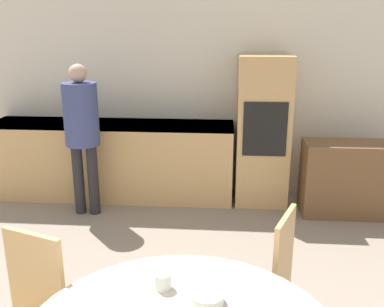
{
  "coord_description": "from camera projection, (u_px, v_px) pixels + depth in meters",
  "views": [
    {
      "loc": [
        0.27,
        -0.23,
        2.02
      ],
      "look_at": [
        0.03,
        2.78,
        1.12
      ],
      "focal_mm": 40.0,
      "sensor_mm": 36.0,
      "label": 1
    }
  ],
  "objects": [
    {
      "name": "oven_unit",
      "position": [
        262.0,
        131.0,
        4.94
      ],
      "size": [
        0.59,
        0.59,
        1.71
      ],
      "color": "tan",
      "rests_on": "ground_plane"
    },
    {
      "name": "kitchen_counter",
      "position": [
        113.0,
        159.0,
        5.17
      ],
      "size": [
        2.89,
        0.6,
        0.92
      ],
      "color": "tan",
      "rests_on": "ground_plane"
    },
    {
      "name": "cup",
      "position": [
        163.0,
        281.0,
        2.12
      ],
      "size": [
        0.08,
        0.08,
        0.08
      ],
      "color": "silver",
      "rests_on": "dining_table"
    },
    {
      "name": "chair_far_right",
      "position": [
        268.0,
        279.0,
        2.62
      ],
      "size": [
        0.52,
        0.52,
        0.98
      ],
      "rotation": [
        0.0,
        0.0,
        4.33
      ],
      "color": "tan",
      "rests_on": "ground_plane"
    },
    {
      "name": "sideboard",
      "position": [
        358.0,
        179.0,
        4.69
      ],
      "size": [
        1.2,
        0.45,
        0.82
      ],
      "color": "brown",
      "rests_on": "ground_plane"
    },
    {
      "name": "wall_back",
      "position": [
        204.0,
        88.0,
        5.18
      ],
      "size": [
        6.74,
        0.05,
        2.6
      ],
      "color": "silver",
      "rests_on": "ground_plane"
    },
    {
      "name": "bowl_centre",
      "position": [
        207.0,
        298.0,
        2.01
      ],
      "size": [
        0.16,
        0.16,
        0.05
      ],
      "color": "silver",
      "rests_on": "dining_table"
    },
    {
      "name": "person_standing",
      "position": [
        82.0,
        124.0,
        4.53
      ],
      "size": [
        0.37,
        0.37,
        1.65
      ],
      "color": "#262628",
      "rests_on": "ground_plane"
    }
  ]
}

